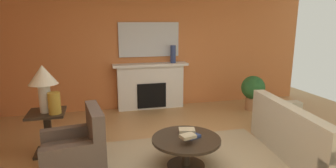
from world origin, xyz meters
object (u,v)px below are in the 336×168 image
at_px(table_lamp, 43,79).
at_px(vase_mantel_right, 173,54).
at_px(side_table, 48,130).
at_px(fireplace, 151,87).
at_px(potted_plant, 253,90).
at_px(mantel_mirror, 149,40).
at_px(vase_on_side_table, 54,103).
at_px(armchair_near_window, 76,155).
at_px(coffee_table, 186,145).
at_px(sofa, 305,139).

xyz_separation_m(table_lamp, vase_mantel_right, (2.60, 1.92, 0.11)).
bearing_deg(side_table, fireplace, 43.91).
height_order(table_lamp, vase_mantel_right, vase_mantel_right).
bearing_deg(potted_plant, mantel_mirror, 160.42).
relative_size(fireplace, vase_on_side_table, 5.34).
height_order(armchair_near_window, coffee_table, armchair_near_window).
xyz_separation_m(mantel_mirror, vase_mantel_right, (0.55, -0.17, -0.35)).
bearing_deg(potted_plant, side_table, -164.15).
xyz_separation_m(table_lamp, vase_on_side_table, (0.15, -0.12, -0.36)).
distance_m(armchair_near_window, vase_on_side_table, 0.96).
bearing_deg(coffee_table, mantel_mirror, 89.40).
bearing_deg(armchair_near_window, table_lamp, 120.23).
relative_size(mantel_mirror, side_table, 2.08).
height_order(mantel_mirror, coffee_table, mantel_mirror).
height_order(table_lamp, potted_plant, table_lamp).
bearing_deg(vase_on_side_table, side_table, 141.34).
bearing_deg(armchair_near_window, sofa, -5.15).
bearing_deg(coffee_table, table_lamp, 154.35).
distance_m(table_lamp, vase_mantel_right, 3.24).
xyz_separation_m(sofa, potted_plant, (0.50, 2.38, 0.19)).
xyz_separation_m(fireplace, vase_mantel_right, (0.55, -0.05, 0.80)).
bearing_deg(coffee_table, armchair_near_window, 174.46).
xyz_separation_m(coffee_table, table_lamp, (-2.02, 0.97, 0.89)).
relative_size(mantel_mirror, armchair_near_window, 1.53).
height_order(sofa, vase_mantel_right, vase_mantel_right).
bearing_deg(sofa, armchair_near_window, 174.85).
relative_size(fireplace, sofa, 0.82).
bearing_deg(fireplace, vase_on_side_table, -132.22).
relative_size(sofa, vase_on_side_table, 6.48).
bearing_deg(fireplace, coffee_table, -90.62).
bearing_deg(fireplace, mantel_mirror, 90.00).
height_order(sofa, potted_plant, sofa).
distance_m(fireplace, vase_on_side_table, 2.85).
relative_size(table_lamp, vase_on_side_table, 2.22).
relative_size(fireplace, coffee_table, 1.80).
distance_m(fireplace, mantel_mirror, 1.15).
bearing_deg(vase_on_side_table, mantel_mirror, 49.37).
bearing_deg(armchair_near_window, vase_mantel_right, 52.28).
distance_m(mantel_mirror, side_table, 3.20).
bearing_deg(side_table, vase_on_side_table, -38.66).
height_order(armchair_near_window, table_lamp, table_lamp).
bearing_deg(table_lamp, side_table, -90.00).
xyz_separation_m(mantel_mirror, table_lamp, (-2.05, -2.09, -0.45)).
distance_m(mantel_mirror, sofa, 3.97).
bearing_deg(mantel_mirror, armchair_near_window, -118.35).
height_order(table_lamp, vase_on_side_table, table_lamp).
bearing_deg(potted_plant, vase_on_side_table, -162.15).
height_order(mantel_mirror, sofa, mantel_mirror).
distance_m(vase_on_side_table, vase_mantel_right, 3.22).
relative_size(vase_mantel_right, potted_plant, 0.51).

